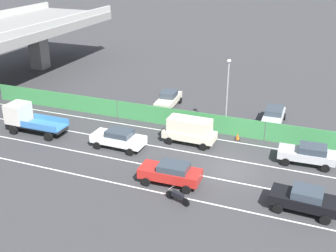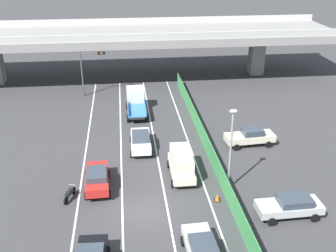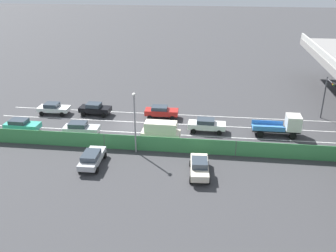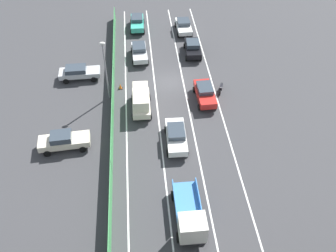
{
  "view_description": "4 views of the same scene",
  "coord_description": "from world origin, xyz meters",
  "px_view_note": "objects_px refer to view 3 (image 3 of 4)",
  "views": [
    {
      "loc": [
        -27.5,
        -5.76,
        15.72
      ],
      "look_at": [
        2.49,
        6.08,
        1.67
      ],
      "focal_mm": 44.42,
      "sensor_mm": 36.0,
      "label": 1
    },
    {
      "loc": [
        -1.1,
        -23.64,
        17.76
      ],
      "look_at": [
        2.87,
        10.18,
        2.0
      ],
      "focal_mm": 42.55,
      "sensor_mm": 36.0,
      "label": 2
    },
    {
      "loc": [
        42.64,
        10.18,
        19.02
      ],
      "look_at": [
        2.32,
        5.13,
        1.39
      ],
      "focal_mm": 40.07,
      "sensor_mm": 36.0,
      "label": 3
    },
    {
      "loc": [
        3.29,
        33.92,
        25.38
      ],
      "look_at": [
        0.9,
        8.53,
        1.2
      ],
      "focal_mm": 39.46,
      "sensor_mm": 36.0,
      "label": 4
    }
  ],
  "objects_px": {
    "car_sedan_silver": "(81,128)",
    "car_hatchback_white": "(54,108)",
    "car_sedan_red": "(161,111)",
    "parked_wagon_silver": "(92,158)",
    "car_van_cream": "(161,130)",
    "traffic_light": "(328,92)",
    "parked_sedan_cream": "(199,167)",
    "car_sedan_white": "(207,125)",
    "street_lamp": "(135,117)",
    "traffic_cone": "(125,144)",
    "car_taxi_teal": "(22,125)",
    "car_sedan_black": "(95,108)",
    "flatbed_truck_blue": "(285,125)",
    "motorcycle": "(154,109)"
  },
  "relations": [
    {
      "from": "motorcycle",
      "to": "traffic_light",
      "type": "distance_m",
      "value": 22.88
    },
    {
      "from": "car_sedan_silver",
      "to": "parked_wagon_silver",
      "type": "distance_m",
      "value": 7.95
    },
    {
      "from": "car_sedan_silver",
      "to": "car_hatchback_white",
      "type": "xyz_separation_m",
      "value": [
        -6.23,
        -6.02,
        -0.04
      ]
    },
    {
      "from": "car_hatchback_white",
      "to": "parked_sedan_cream",
      "type": "distance_m",
      "value": 24.82
    },
    {
      "from": "car_hatchback_white",
      "to": "car_sedan_black",
      "type": "height_order",
      "value": "car_sedan_black"
    },
    {
      "from": "car_sedan_red",
      "to": "parked_wagon_silver",
      "type": "xyz_separation_m",
      "value": [
        13.72,
        -5.18,
        -0.04
      ]
    },
    {
      "from": "car_taxi_teal",
      "to": "flatbed_truck_blue",
      "type": "relative_size",
      "value": 0.77
    },
    {
      "from": "car_van_cream",
      "to": "car_hatchback_white",
      "type": "bearing_deg",
      "value": -112.1
    },
    {
      "from": "flatbed_truck_blue",
      "to": "car_sedan_silver",
      "type": "bearing_deg",
      "value": -83.13
    },
    {
      "from": "car_hatchback_white",
      "to": "street_lamp",
      "type": "distance_m",
      "value": 17.01
    },
    {
      "from": "street_lamp",
      "to": "traffic_cone",
      "type": "distance_m",
      "value": 4.3
    },
    {
      "from": "car_taxi_teal",
      "to": "parked_wagon_silver",
      "type": "xyz_separation_m",
      "value": [
        7.05,
        11.12,
        -0.03
      ]
    },
    {
      "from": "car_sedan_black",
      "to": "parked_wagon_silver",
      "type": "bearing_deg",
      "value": 16.07
    },
    {
      "from": "car_sedan_red",
      "to": "street_lamp",
      "type": "height_order",
      "value": "street_lamp"
    },
    {
      "from": "car_sedan_red",
      "to": "car_sedan_white",
      "type": "bearing_deg",
      "value": 58.59
    },
    {
      "from": "car_van_cream",
      "to": "traffic_light",
      "type": "relative_size",
      "value": 0.79
    },
    {
      "from": "car_sedan_silver",
      "to": "traffic_light",
      "type": "height_order",
      "value": "traffic_light"
    },
    {
      "from": "motorcycle",
      "to": "parked_wagon_silver",
      "type": "bearing_deg",
      "value": -13.9
    },
    {
      "from": "car_sedan_red",
      "to": "parked_sedan_cream",
      "type": "xyz_separation_m",
      "value": [
        14.21,
        5.78,
        -0.0
      ]
    },
    {
      "from": "parked_wagon_silver",
      "to": "car_hatchback_white",
      "type": "bearing_deg",
      "value": -143.94
    },
    {
      "from": "flatbed_truck_blue",
      "to": "street_lamp",
      "type": "height_order",
      "value": "street_lamp"
    },
    {
      "from": "car_sedan_white",
      "to": "parked_wagon_silver",
      "type": "distance_m",
      "value": 15.09
    },
    {
      "from": "car_sedan_black",
      "to": "parked_sedan_cream",
      "type": "distance_m",
      "value": 20.6
    },
    {
      "from": "car_sedan_white",
      "to": "car_hatchback_white",
      "type": "distance_m",
      "value": 21.27
    },
    {
      "from": "car_sedan_silver",
      "to": "traffic_light",
      "type": "bearing_deg",
      "value": 105.35
    },
    {
      "from": "parked_sedan_cream",
      "to": "traffic_cone",
      "type": "xyz_separation_m",
      "value": [
        -5.17,
        -8.59,
        -0.63
      ]
    },
    {
      "from": "car_van_cream",
      "to": "car_taxi_teal",
      "type": "distance_m",
      "value": 17.23
    },
    {
      "from": "car_sedan_silver",
      "to": "car_sedan_white",
      "type": "height_order",
      "value": "car_sedan_white"
    },
    {
      "from": "car_taxi_teal",
      "to": "flatbed_truck_blue",
      "type": "height_order",
      "value": "flatbed_truck_blue"
    },
    {
      "from": "car_sedan_red",
      "to": "parked_sedan_cream",
      "type": "distance_m",
      "value": 15.34
    },
    {
      "from": "car_sedan_white",
      "to": "car_sedan_black",
      "type": "xyz_separation_m",
      "value": [
        -3.76,
        -15.28,
        -0.01
      ]
    },
    {
      "from": "traffic_light",
      "to": "parked_sedan_cream",
      "type": "bearing_deg",
      "value": -44.46
    },
    {
      "from": "car_hatchback_white",
      "to": "car_sedan_white",
      "type": "bearing_deg",
      "value": 80.99
    },
    {
      "from": "car_sedan_white",
      "to": "flatbed_truck_blue",
      "type": "height_order",
      "value": "flatbed_truck_blue"
    },
    {
      "from": "car_sedan_red",
      "to": "flatbed_truck_blue",
      "type": "bearing_deg",
      "value": 76.5
    },
    {
      "from": "car_van_cream",
      "to": "motorcycle",
      "type": "distance_m",
      "value": 9.19
    },
    {
      "from": "car_sedan_silver",
      "to": "car_van_cream",
      "type": "relative_size",
      "value": 0.96
    },
    {
      "from": "car_van_cream",
      "to": "traffic_cone",
      "type": "height_order",
      "value": "car_van_cream"
    },
    {
      "from": "parked_wagon_silver",
      "to": "parked_sedan_cream",
      "type": "distance_m",
      "value": 10.97
    },
    {
      "from": "car_taxi_teal",
      "to": "car_sedan_red",
      "type": "bearing_deg",
      "value": 112.24
    },
    {
      "from": "car_sedan_white",
      "to": "car_sedan_red",
      "type": "distance_m",
      "value": 7.21
    },
    {
      "from": "parked_sedan_cream",
      "to": "car_sedan_red",
      "type": "bearing_deg",
      "value": -157.86
    },
    {
      "from": "car_sedan_black",
      "to": "car_taxi_teal",
      "type": "bearing_deg",
      "value": -47.07
    },
    {
      "from": "car_sedan_white",
      "to": "traffic_light",
      "type": "relative_size",
      "value": 0.8
    },
    {
      "from": "parked_wagon_silver",
      "to": "traffic_light",
      "type": "xyz_separation_m",
      "value": [
        -15.34,
        26.51,
        3.13
      ]
    },
    {
      "from": "car_sedan_white",
      "to": "parked_sedan_cream",
      "type": "distance_m",
      "value": 10.46
    },
    {
      "from": "car_hatchback_white",
      "to": "parked_sedan_cream",
      "type": "height_order",
      "value": "parked_sedan_cream"
    },
    {
      "from": "parked_sedan_cream",
      "to": "traffic_light",
      "type": "bearing_deg",
      "value": 135.54
    },
    {
      "from": "parked_sedan_cream",
      "to": "street_lamp",
      "type": "xyz_separation_m",
      "value": [
        -3.99,
        -7.13,
        3.24
      ]
    },
    {
      "from": "traffic_light",
      "to": "traffic_cone",
      "type": "height_order",
      "value": "traffic_light"
    }
  ]
}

